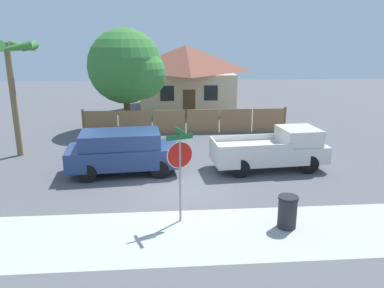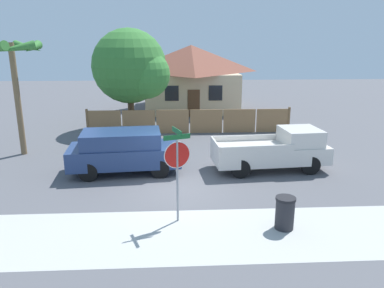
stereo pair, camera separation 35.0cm
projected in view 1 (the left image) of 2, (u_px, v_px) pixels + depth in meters
name	position (u px, v px, depth m)	size (l,w,h in m)	color
ground_plane	(177.00, 188.00, 14.37)	(80.00, 80.00, 0.00)	#56565B
sidewalk_strip	(181.00, 235.00, 10.91)	(36.00, 3.20, 0.01)	#B2B2AD
wooden_fence	(186.00, 121.00, 22.67)	(12.35, 0.12, 1.55)	#997047
house	(186.00, 76.00, 30.55)	(7.67, 7.95, 5.11)	beige
oak_tree	(129.00, 68.00, 22.89)	(4.81, 4.58, 6.23)	brown
palm_tree	(8.00, 58.00, 17.21)	(2.70, 2.91, 5.48)	brown
red_suv	(123.00, 151.00, 15.77)	(4.79, 2.38, 1.81)	navy
orange_pickup	(274.00, 150.00, 16.32)	(5.04, 2.29, 1.80)	silver
stop_sign	(180.00, 161.00, 11.24)	(0.81, 0.73, 2.97)	gray
trash_bin	(287.00, 212.00, 11.24)	(0.60, 0.60, 1.01)	#28282D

